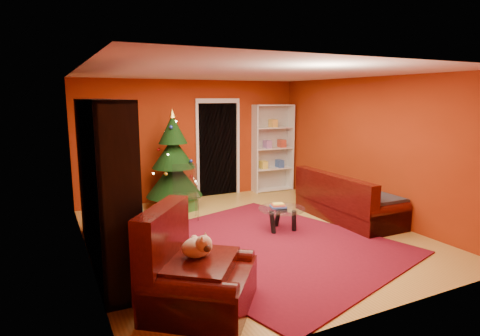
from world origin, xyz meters
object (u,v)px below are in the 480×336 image
gift_box_teal (133,212)px  dog (197,247)px  rug (266,246)px  acrylic_chair (186,195)px  gift_box_red (170,197)px  media_unit (103,182)px  sofa (349,196)px  white_bookshelf (273,148)px  christmas_tree (174,160)px  gift_box_green (188,203)px  coffee_table (281,219)px  armchair (200,269)px

gift_box_teal → dog: size_ratio=0.74×
rug → acrylic_chair: bearing=109.5°
rug → acrylic_chair: acrylic_chair is taller
rug → gift_box_red: 3.22m
media_unit → sofa: (4.29, 0.01, -0.66)m
gift_box_red → acrylic_chair: bearing=-93.4°
media_unit → white_bookshelf: bearing=32.6°
christmas_tree → dog: christmas_tree is taller
gift_box_green → acrylic_chair: acrylic_chair is taller
white_bookshelf → media_unit: bearing=-145.3°
rug → christmas_tree: size_ratio=1.84×
rug → coffee_table: bearing=40.7°
christmas_tree → gift_box_green: (0.16, -0.34, -0.84)m
rug → media_unit: bearing=166.8°
rug → coffee_table: coffee_table is taller
white_bookshelf → acrylic_chair: (-2.63, -1.32, -0.57)m
gift_box_red → white_bookshelf: 2.70m
gift_box_teal → coffee_table: (2.12, -1.74, 0.06)m
gift_box_red → white_bookshelf: size_ratio=0.11×
coffee_table → christmas_tree: bearing=117.6°
gift_box_red → armchair: size_ratio=0.21×
christmas_tree → gift_box_red: size_ratio=8.37×
rug → gift_box_green: (-0.43, 2.39, 0.13)m
rug → acrylic_chair: size_ratio=4.08×
gift_box_red → acrylic_chair: 1.38m
gift_box_red → sofa: (2.62, -2.63, 0.32)m
coffee_table → gift_box_teal: bearing=140.5°
white_bookshelf → sofa: 2.68m
gift_box_green → white_bookshelf: (2.41, 0.76, 0.88)m
sofa → gift_box_teal: bearing=64.9°
gift_box_green → armchair: size_ratio=0.25×
gift_box_teal → armchair: bearing=-90.0°
gift_box_green → dog: dog is taller
armchair → dog: armchair is taller
media_unit → gift_box_red: bearing=58.4°
christmas_tree → acrylic_chair: (-0.05, -0.90, -0.53)m
sofa → media_unit: bearing=90.3°
gift_box_green → dog: (-1.12, -3.57, 0.52)m
gift_box_green → acrylic_chair: bearing=-110.9°
dog → acrylic_chair: size_ratio=0.44×
armchair → sofa: bearing=-25.4°
gift_box_teal → armchair: armchair is taller
gift_box_teal → dog: bearing=-90.1°
christmas_tree → dog: bearing=-103.7°
rug → armchair: size_ratio=3.26×
media_unit → coffee_table: media_unit is taller
gift_box_teal → white_bookshelf: 3.74m
white_bookshelf → dog: bearing=-126.3°
gift_box_teal → coffee_table: coffee_table is taller
gift_box_teal → white_bookshelf: white_bookshelf is taller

